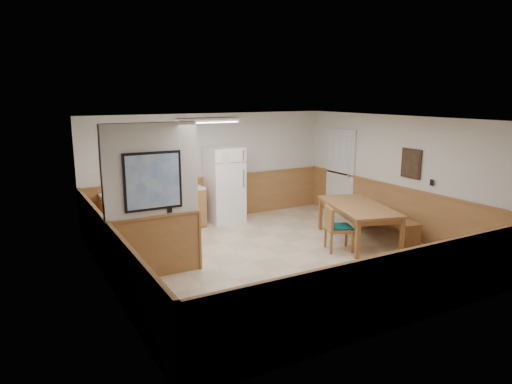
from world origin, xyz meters
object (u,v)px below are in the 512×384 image
dining_bench (389,220)px  dining_chair (335,225)px  fire_extinguisher (192,178)px  soap_bottle (113,190)px  dining_table (358,209)px  refrigerator (225,185)px

dining_bench → dining_chair: 1.58m
fire_extinguisher → soap_bottle: size_ratio=2.20×
soap_bottle → fire_extinguisher: bearing=1.7°
dining_table → dining_chair: 0.81m
refrigerator → soap_bottle: refrigerator is taller
refrigerator → dining_table: refrigerator is taller
fire_extinguisher → dining_chair: bearing=-53.9°
dining_table → dining_bench: bearing=12.5°
dining_chair → soap_bottle: (-3.45, 2.89, 0.50)m
dining_bench → fire_extinguisher: fire_extinguisher is taller
dining_table → fire_extinguisher: (-2.48, 2.73, 0.43)m
dining_bench → fire_extinguisher: size_ratio=3.83×
dining_chair → fire_extinguisher: bearing=142.8°
refrigerator → fire_extinguisher: refrigerator is taller
dining_bench → soap_bottle: (-5.02, 2.74, 0.65)m
fire_extinguisher → soap_bottle: (-1.74, -0.05, -0.09)m
dining_table → fire_extinguisher: fire_extinguisher is taller
refrigerator → fire_extinguisher: (-0.77, 0.08, 0.22)m
dining_table → fire_extinguisher: bearing=148.8°
dining_bench → refrigerator: bearing=141.0°
refrigerator → soap_bottle: (-2.51, 0.03, 0.12)m
dining_chair → soap_bottle: bearing=162.7°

